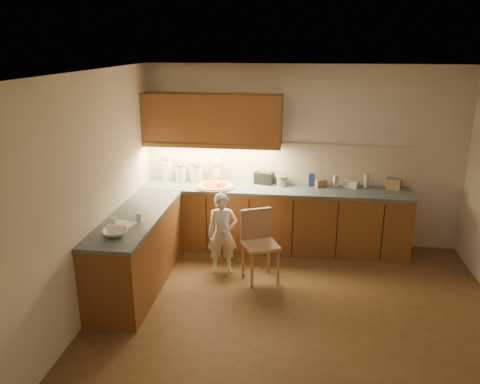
{
  "coord_description": "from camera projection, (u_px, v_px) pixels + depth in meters",
  "views": [
    {
      "loc": [
        -0.06,
        -4.59,
        2.87
      ],
      "look_at": [
        -0.8,
        1.2,
        1.0
      ],
      "focal_mm": 35.0,
      "sensor_mm": 36.0,
      "label": 1
    }
  ],
  "objects": [
    {
      "name": "spice_jar_a",
      "position": [
        114.0,
        221.0,
        5.22
      ],
      "size": [
        0.07,
        0.07,
        0.09
      ],
      "primitive_type": "cylinder",
      "rotation": [
        0.0,
        0.0,
        -0.06
      ],
      "color": "white",
      "rests_on": "l_counter"
    },
    {
      "name": "spice_jar_b",
      "position": [
        138.0,
        217.0,
        5.36
      ],
      "size": [
        0.08,
        0.08,
        0.08
      ],
      "primitive_type": "cylinder",
      "rotation": [
        0.0,
        0.0,
        -0.29
      ],
      "color": "white",
      "rests_on": "l_counter"
    },
    {
      "name": "pizza_on_board",
      "position": [
        215.0,
        186.0,
        6.58
      ],
      "size": [
        0.54,
        0.54,
        0.22
      ],
      "rotation": [
        0.0,
        0.0,
        -0.28
      ],
      "color": "tan",
      "rests_on": "l_counter"
    },
    {
      "name": "steel_pot",
      "position": [
        282.0,
        181.0,
        6.67
      ],
      "size": [
        0.19,
        0.19,
        0.14
      ],
      "color": "#A9A9AE",
      "rests_on": "l_counter"
    },
    {
      "name": "blue_box",
      "position": [
        311.0,
        180.0,
        6.64
      ],
      "size": [
        0.11,
        0.09,
        0.18
      ],
      "primitive_type": "cube",
      "rotation": [
        0.0,
        0.0,
        0.27
      ],
      "color": "#3557A1",
      "rests_on": "l_counter"
    },
    {
      "name": "oil_jug",
      "position": [
        217.0,
        171.0,
        6.81
      ],
      "size": [
        0.14,
        0.11,
        0.36
      ],
      "rotation": [
        0.0,
        0.0,
        -0.23
      ],
      "color": "#B19923",
      "rests_on": "l_counter"
    },
    {
      "name": "upper_cabinets",
      "position": [
        212.0,
        119.0,
        6.52
      ],
      "size": [
        1.95,
        0.36,
        0.73
      ],
      "color": "brown",
      "rests_on": "ground"
    },
    {
      "name": "canister_b",
      "position": [
        181.0,
        173.0,
        6.82
      ],
      "size": [
        0.15,
        0.15,
        0.27
      ],
      "rotation": [
        0.0,
        0.0,
        -0.15
      ],
      "color": "silver",
      "rests_on": "l_counter"
    },
    {
      "name": "flat_pack",
      "position": [
        351.0,
        184.0,
        6.6
      ],
      "size": [
        0.24,
        0.2,
        0.08
      ],
      "primitive_type": "cube",
      "rotation": [
        0.0,
        0.0,
        -0.37
      ],
      "color": "silver",
      "rests_on": "l_counter"
    },
    {
      "name": "mixing_bowl",
      "position": [
        115.0,
        233.0,
        4.95
      ],
      "size": [
        0.35,
        0.35,
        0.06
      ],
      "primitive_type": "imported",
      "rotation": [
        0.0,
        0.0,
        0.42
      ],
      "color": "white",
      "rests_on": "l_counter"
    },
    {
      "name": "l_counter",
      "position": [
        232.0,
        228.0,
        6.35
      ],
      "size": [
        3.77,
        2.62,
        0.92
      ],
      "color": "brown",
      "rests_on": "ground"
    },
    {
      "name": "white_bottle",
      "position": [
        336.0,
        181.0,
        6.58
      ],
      "size": [
        0.07,
        0.07,
        0.17
      ],
      "primitive_type": "cube",
      "rotation": [
        0.0,
        0.0,
        0.37
      ],
      "color": "silver",
      "rests_on": "l_counter"
    },
    {
      "name": "child",
      "position": [
        222.0,
        234.0,
        5.99
      ],
      "size": [
        0.43,
        0.33,
        1.07
      ],
      "primitive_type": "imported",
      "rotation": [
        0.0,
        0.0,
        0.2
      ],
      "color": "white",
      "rests_on": "ground"
    },
    {
      "name": "toaster",
      "position": [
        264.0,
        178.0,
        6.74
      ],
      "size": [
        0.3,
        0.22,
        0.18
      ],
      "rotation": [
        0.0,
        0.0,
        -0.25
      ],
      "color": "black",
      "rests_on": "l_counter"
    },
    {
      "name": "card_box_b",
      "position": [
        393.0,
        184.0,
        6.5
      ],
      "size": [
        0.24,
        0.21,
        0.15
      ],
      "primitive_type": "cube",
      "rotation": [
        0.0,
        0.0,
        -0.33
      ],
      "color": "#9A7E53",
      "rests_on": "l_counter"
    },
    {
      "name": "card_box_a",
      "position": [
        321.0,
        183.0,
        6.6
      ],
      "size": [
        0.18,
        0.16,
        0.11
      ],
      "primitive_type": "cube",
      "rotation": [
        0.0,
        0.0,
        0.37
      ],
      "color": "#9E7855",
      "rests_on": "l_counter"
    },
    {
      "name": "canister_c",
      "position": [
        194.0,
        172.0,
        6.85
      ],
      "size": [
        0.15,
        0.15,
        0.28
      ],
      "rotation": [
        0.0,
        0.0,
        -0.05
      ],
      "color": "silver",
      "rests_on": "l_counter"
    },
    {
      "name": "backsplash",
      "position": [
        276.0,
        163.0,
        6.76
      ],
      "size": [
        3.75,
        0.02,
        0.58
      ],
      "primitive_type": "cube",
      "color": "beige",
      "rests_on": "l_counter"
    },
    {
      "name": "dough_cloth",
      "position": [
        122.0,
        225.0,
        5.22
      ],
      "size": [
        0.31,
        0.27,
        0.02
      ],
      "primitive_type": "cube",
      "rotation": [
        0.0,
        0.0,
        -0.21
      ],
      "color": "white",
      "rests_on": "l_counter"
    },
    {
      "name": "canister_d",
      "position": [
        198.0,
        173.0,
        6.82
      ],
      "size": [
        0.16,
        0.16,
        0.26
      ],
      "rotation": [
        0.0,
        0.0,
        -0.4
      ],
      "color": "silver",
      "rests_on": "l_counter"
    },
    {
      "name": "tall_jar",
      "position": [
        366.0,
        181.0,
        6.52
      ],
      "size": [
        0.07,
        0.07,
        0.22
      ],
      "rotation": [
        0.0,
        0.0,
        -0.11
      ],
      "color": "beige",
      "rests_on": "l_counter"
    },
    {
      "name": "room",
      "position": [
        304.0,
        167.0,
        4.69
      ],
      "size": [
        4.54,
        4.5,
        2.62
      ],
      "color": "#53371C",
      "rests_on": "ground"
    },
    {
      "name": "canister_a",
      "position": [
        168.0,
        169.0,
        6.9
      ],
      "size": [
        0.17,
        0.17,
        0.33
      ],
      "rotation": [
        0.0,
        0.0,
        -0.25
      ],
      "color": "white",
      "rests_on": "l_counter"
    },
    {
      "name": "wooden_chair",
      "position": [
        259.0,
        240.0,
        5.85
      ],
      "size": [
        0.53,
        0.53,
        0.89
      ],
      "rotation": [
        0.0,
        0.0,
        0.43
      ],
      "color": "tan",
      "rests_on": "ground"
    }
  ]
}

